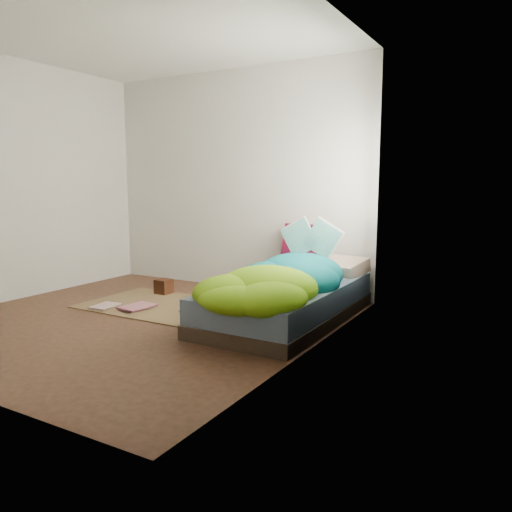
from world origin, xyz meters
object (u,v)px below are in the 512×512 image
(floor_book_a, at_px, (97,305))
(floor_book_b, at_px, (129,305))
(pillow_magenta, at_px, (304,247))
(open_book, at_px, (311,228))
(wooden_box, at_px, (164,286))
(bed, at_px, (287,302))

(floor_book_a, relative_size, floor_book_b, 0.83)
(pillow_magenta, distance_m, floor_book_a, 2.29)
(floor_book_a, xyz_separation_m, floor_book_b, (0.31, 0.15, 0.01))
(open_book, bearing_deg, pillow_magenta, 115.61)
(pillow_magenta, bearing_deg, floor_book_a, -137.88)
(wooden_box, relative_size, floor_book_a, 0.58)
(pillow_magenta, bearing_deg, floor_book_b, -135.16)
(pillow_magenta, height_order, open_book, open_book)
(open_book, bearing_deg, bed, -102.03)
(wooden_box, xyz_separation_m, floor_book_b, (0.10, -0.67, -0.07))
(bed, xyz_separation_m, wooden_box, (-1.71, 0.26, -0.07))
(bed, bearing_deg, floor_book_b, -165.74)
(bed, height_order, pillow_magenta, pillow_magenta)
(open_book, xyz_separation_m, floor_book_b, (-1.66, -0.84, -0.81))
(pillow_magenta, bearing_deg, wooden_box, -155.21)
(pillow_magenta, xyz_separation_m, floor_book_a, (-1.67, -1.46, -0.56))
(bed, height_order, open_book, open_book)
(wooden_box, xyz_separation_m, floor_book_a, (-0.21, -0.81, -0.07))
(floor_book_a, bearing_deg, floor_book_b, 19.55)
(bed, relative_size, wooden_box, 12.17)
(open_book, relative_size, floor_book_a, 1.80)
(pillow_magenta, relative_size, floor_book_b, 1.40)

